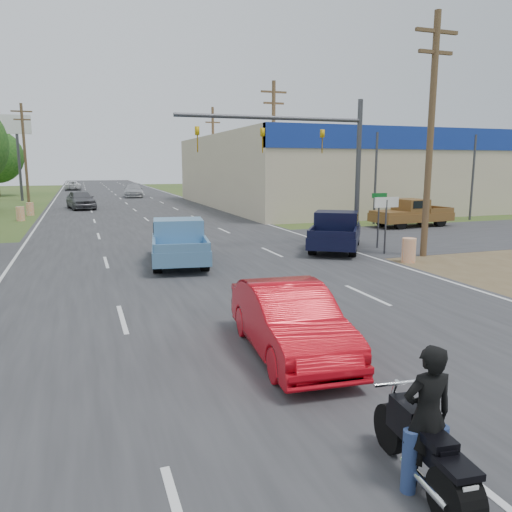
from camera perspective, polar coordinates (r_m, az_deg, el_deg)
name	(u,v)px	position (r m, az deg, el deg)	size (l,w,h in m)	color
ground	(456,468)	(7.56, 21.86, -21.60)	(200.00, 200.00, 0.00)	#304C1E
main_road	(135,210)	(45.10, -13.69, 5.13)	(15.00, 180.00, 0.02)	#2D2D30
cross_road	(184,250)	(23.47, -8.20, 0.70)	(120.00, 10.00, 0.02)	#2D2D30
dirt_verge	(505,267)	(21.67, 26.54, -1.11)	(8.00, 18.00, 0.01)	brown
big_box_store	(439,170)	(57.62, 20.14, 9.16)	(50.00, 28.10, 6.60)	#B7A88C
utility_pole_1	(431,130)	(22.58, 19.34, 13.38)	(2.00, 0.28, 10.00)	#4C3823
utility_pole_2	(273,146)	(38.36, 2.01, 12.48)	(2.00, 0.28, 10.00)	#4C3823
utility_pole_3	(213,152)	(55.51, -4.91, 11.80)	(2.00, 0.28, 10.00)	#4C3823
utility_pole_6	(25,151)	(56.96, -24.92, 10.85)	(2.00, 0.28, 10.00)	#4C3823
tree_3	(433,152)	(95.49, 19.53, 11.17)	(8.40, 8.40, 10.40)	#422D19
tree_5	(253,155)	(105.51, -0.30, 11.45)	(7.98, 7.98, 9.88)	#422D19
barrel_0	(409,250)	(21.10, 17.06, 0.62)	(0.56, 0.56, 1.00)	orange
barrel_1	(322,226)	(28.49, 7.58, 3.41)	(0.56, 0.56, 1.00)	orange
barrel_2	(20,214)	(39.07, -25.33, 4.38)	(0.56, 0.56, 1.00)	orange
barrel_3	(30,209)	(43.01, -24.41, 4.91)	(0.56, 0.56, 1.00)	orange
pole_sign_left_far	(17,134)	(61.10, -25.66, 12.44)	(3.00, 0.35, 9.20)	#3F3F44
lane_sign	(386,211)	(22.66, 14.66, 4.96)	(1.20, 0.08, 2.52)	#3F3F44
street_name_sign	(379,214)	(24.27, 13.84, 4.64)	(0.80, 0.08, 2.61)	#3F3F44
signal_mast	(309,145)	(24.03, 6.07, 12.45)	(9.12, 0.40, 7.00)	#3F3F44
red_convertible	(290,321)	(10.40, 3.86, -7.44)	(1.55, 4.46, 1.47)	red
motorcycle	(427,456)	(6.73, 19.00, -20.82)	(0.67, 2.17, 1.10)	black
rider	(427,423)	(6.58, 18.95, -17.65)	(0.64, 0.42, 1.76)	black
blue_pickup	(179,241)	(20.24, -8.84, 1.71)	(2.82, 5.64, 1.79)	black
navy_pickup	(336,230)	(23.56, 9.14, 2.91)	(4.66, 5.65, 1.79)	black
brown_pickup	(410,213)	(33.37, 17.19, 4.73)	(5.51, 2.53, 1.77)	black
distant_car_grey	(81,200)	(47.42, -19.40, 6.10)	(2.01, 4.99, 1.70)	#57575C
distant_car_silver	(133,191)	(63.32, -13.84, 7.26)	(2.21, 5.43, 1.57)	#AEAFB3
distant_car_white	(73,186)	(83.70, -20.17, 7.56)	(2.32, 5.04, 1.40)	white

